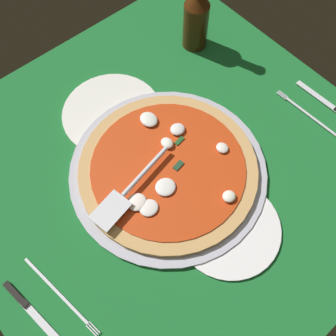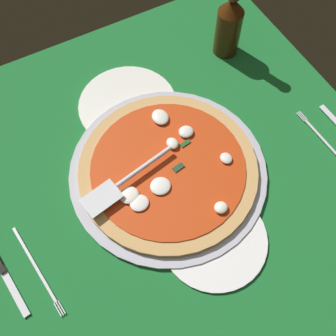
% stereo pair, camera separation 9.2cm
% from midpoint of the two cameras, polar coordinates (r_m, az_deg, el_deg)
% --- Properties ---
extents(ground_plane, '(0.97, 0.97, 0.01)m').
position_cam_midpoint_polar(ground_plane, '(0.96, 2.97, 0.09)').
color(ground_plane, '#19652A').
extents(checker_pattern, '(0.97, 0.97, 0.00)m').
position_cam_midpoint_polar(checker_pattern, '(0.96, 2.98, 0.22)').
color(checker_pattern, white).
rests_on(checker_pattern, ground_plane).
extents(pizza_pan, '(0.46, 0.46, 0.01)m').
position_cam_midpoint_polar(pizza_pan, '(0.94, 2.80, -0.75)').
color(pizza_pan, '#B2B3C2').
rests_on(pizza_pan, ground_plane).
extents(dinner_plate_left, '(0.23, 0.23, 0.01)m').
position_cam_midpoint_polar(dinner_plate_left, '(0.89, 9.45, -10.08)').
color(dinner_plate_left, white).
rests_on(dinner_plate_left, ground_plane).
extents(dinner_plate_right, '(0.25, 0.25, 0.01)m').
position_cam_midpoint_polar(dinner_plate_right, '(1.04, -3.15, 8.60)').
color(dinner_plate_right, white).
rests_on(dinner_plate_right, ground_plane).
extents(pizza, '(0.41, 0.41, 0.03)m').
position_cam_midpoint_polar(pizza, '(0.93, 2.84, -0.31)').
color(pizza, tan).
rests_on(pizza, pizza_pan).
extents(pizza_server, '(0.08, 0.24, 0.01)m').
position_cam_midpoint_polar(pizza_server, '(0.88, -3.13, -2.13)').
color(pizza_server, silver).
rests_on(pizza_server, pizza).
extents(place_setting_far, '(0.23, 0.15, 0.01)m').
position_cam_midpoint_polar(place_setting_far, '(0.90, -17.13, -14.10)').
color(place_setting_far, white).
rests_on(place_setting_far, ground_plane).
extents(beer_bottle, '(0.07, 0.07, 0.24)m').
position_cam_midpoint_polar(beer_bottle, '(1.12, 11.04, 19.03)').
color(beer_bottle, '#3E200B').
rests_on(beer_bottle, ground_plane).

